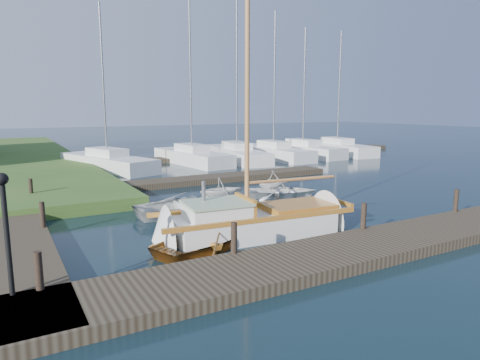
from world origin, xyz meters
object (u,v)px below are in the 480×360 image
marina_boat_4 (274,151)px  marina_boat_3 (237,153)px  mooring_post_3 (456,200)px  sailboat (257,224)px  tender_c (281,190)px  tender_d (275,180)px  lamp_post (5,218)px  tender_a (190,202)px  mooring_post_4 (42,215)px  mooring_post_1 (234,238)px  marina_boat_6 (337,147)px  marina_boat_0 (107,161)px  marina_boat_5 (303,149)px  dinghy (208,235)px  marina_boat_2 (192,156)px  mooring_post_5 (31,188)px  mooring_post_0 (39,271)px  mooring_post_2 (364,216)px  tender_b (222,187)px

marina_boat_4 → marina_boat_3: bearing=81.8°
mooring_post_3 → sailboat: size_ratio=0.08×
tender_c → tender_d: (0.54, 1.31, 0.22)m
lamp_post → tender_a: 8.33m
lamp_post → marina_boat_3: (15.68, 19.08, -1.29)m
mooring_post_4 → tender_a: bearing=5.5°
mooring_post_1 → mooring_post_3: same height
mooring_post_1 → mooring_post_3: bearing=0.0°
marina_boat_4 → marina_boat_6: (6.83, 0.28, -0.01)m
marina_boat_0 → marina_boat_5: size_ratio=1.01×
dinghy → lamp_post: bearing=86.3°
mooring_post_3 → marina_boat_3: bearing=85.0°
dinghy → marina_boat_2: (6.97, 17.47, 0.22)m
mooring_post_1 → mooring_post_4: (-4.00, 5.00, 0.00)m
tender_c → marina_boat_5: 16.77m
tender_c → mooring_post_5: bearing=95.5°
sailboat → dinghy: size_ratio=2.83×
mooring_post_5 → marina_boat_5: (20.85, 8.97, -0.13)m
mooring_post_0 → mooring_post_2: bearing=0.0°
mooring_post_2 → mooring_post_5: 13.12m
tender_b → tender_c: tender_b is taller
marina_boat_3 → tender_c: bearing=168.5°
mooring_post_5 → tender_a: mooring_post_5 is taller
mooring_post_4 → dinghy: 5.30m
mooring_post_2 → mooring_post_4: (-8.50, 5.00, 0.00)m
mooring_post_0 → marina_boat_5: 28.56m
tender_a → mooring_post_5: bearing=47.4°
mooring_post_1 → mooring_post_5: (-4.00, 10.00, 0.00)m
mooring_post_2 → marina_boat_5: size_ratio=0.08×
mooring_post_4 → mooring_post_5: same height
tender_a → tender_c: size_ratio=1.29×
lamp_post → marina_boat_6: (25.59, 18.97, -1.31)m
mooring_post_4 → marina_boat_2: bearing=51.9°
mooring_post_0 → mooring_post_5: (0.50, 10.00, 0.00)m
tender_b → marina_boat_6: bearing=-52.1°
marina_boat_3 → marina_boat_4: (3.08, -0.40, -0.00)m
tender_b → marina_boat_5: bearing=-45.3°
mooring_post_3 → tender_a: 9.62m
mooring_post_5 → tender_c: (9.86, -3.69, -0.37)m
mooring_post_5 → tender_b: 7.85m
tender_b → marina_boat_0: bearing=15.0°
mooring_post_4 → marina_boat_2: (10.96, 14.00, -0.12)m
sailboat → marina_boat_5: bearing=54.3°
mooring_post_2 → mooring_post_4: 9.86m
mooring_post_1 → lamp_post: lamp_post is taller
dinghy → tender_b: bearing=-51.2°
mooring_post_2 → marina_boat_2: (2.46, 19.00, -0.12)m
mooring_post_2 → mooring_post_5: bearing=130.4°
mooring_post_3 → tender_d: 8.05m
tender_d → marina_boat_4: size_ratio=0.19×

